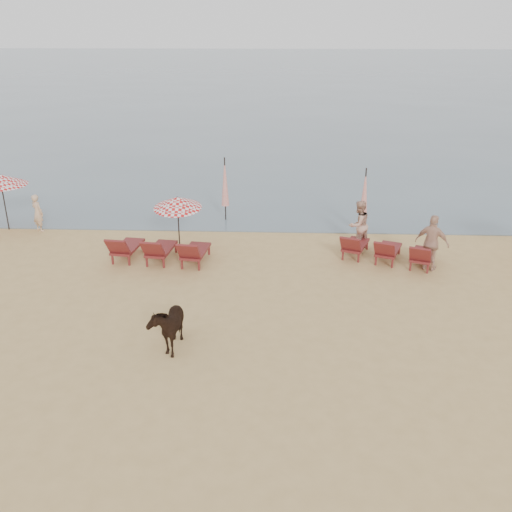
{
  "coord_description": "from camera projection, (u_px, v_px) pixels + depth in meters",
  "views": [
    {
      "loc": [
        0.64,
        -10.71,
        7.69
      ],
      "look_at": [
        0.0,
        5.0,
        1.1
      ],
      "focal_mm": 40.0,
      "sensor_mm": 36.0,
      "label": 1
    }
  ],
  "objects": [
    {
      "name": "sea",
      "position": [
        276.0,
        72.0,
        86.58
      ],
      "size": [
        160.0,
        140.0,
        0.06
      ],
      "primitive_type": "cube",
      "color": "#51606B",
      "rests_on": "ground"
    },
    {
      "name": "beachgoer_right_a",
      "position": [
        359.0,
        225.0,
        20.23
      ],
      "size": [
        1.09,
        1.05,
        1.77
      ],
      "primitive_type": "imported",
      "rotation": [
        0.0,
        0.0,
        3.77
      ],
      "color": "tan",
      "rests_on": "ground"
    },
    {
      "name": "beachgoer_right_b",
      "position": [
        432.0,
        243.0,
        18.47
      ],
      "size": [
        1.18,
        0.96,
        1.88
      ],
      "primitive_type": "imported",
      "rotation": [
        0.0,
        0.0,
        2.6
      ],
      "color": "tan",
      "rests_on": "ground"
    },
    {
      "name": "cow",
      "position": [
        168.0,
        324.0,
        14.17
      ],
      "size": [
        0.74,
        1.55,
        1.29
      ],
      "primitive_type": "imported",
      "rotation": [
        0.0,
        0.0,
        -0.03
      ],
      "color": "black",
      "rests_on": "ground"
    },
    {
      "name": "lounger_cluster_right",
      "position": [
        387.0,
        250.0,
        19.23
      ],
      "size": [
        3.38,
        2.68,
        0.65
      ],
      "rotation": [
        0.0,
        0.0,
        -0.36
      ],
      "color": "maroon",
      "rests_on": "ground"
    },
    {
      "name": "beachgoer_left",
      "position": [
        38.0,
        213.0,
        21.96
      ],
      "size": [
        0.64,
        0.59,
        1.47
      ],
      "primitive_type": "imported",
      "rotation": [
        0.0,
        0.0,
        2.55
      ],
      "color": "tan",
      "rests_on": "ground"
    },
    {
      "name": "lounger_cluster_left",
      "position": [
        159.0,
        249.0,
        19.21
      ],
      "size": [
        3.34,
        2.22,
        0.69
      ],
      "rotation": [
        0.0,
        0.0,
        -0.13
      ],
      "color": "maroon",
      "rests_on": "ground"
    },
    {
      "name": "umbrella_closed_left",
      "position": [
        225.0,
        182.0,
        22.79
      ],
      "size": [
        0.32,
        0.32,
        2.61
      ],
      "rotation": [
        0.0,
        0.0,
        -0.21
      ],
      "color": "black",
      "rests_on": "ground"
    },
    {
      "name": "umbrella_closed_right",
      "position": [
        364.0,
        194.0,
        21.21
      ],
      "size": [
        0.32,
        0.32,
        2.61
      ],
      "rotation": [
        0.0,
        0.0,
        -0.22
      ],
      "color": "black",
      "rests_on": "ground"
    },
    {
      "name": "umbrella_open_left_a",
      "position": [
        0.0,
        180.0,
        21.62
      ],
      "size": [
        1.96,
        1.96,
        2.23
      ],
      "rotation": [
        0.0,
        0.0,
        0.32
      ],
      "color": "black",
      "rests_on": "ground"
    },
    {
      "name": "ground",
      "position": [
        247.0,
        386.0,
        12.86
      ],
      "size": [
        120.0,
        120.0,
        0.0
      ],
      "primitive_type": "plane",
      "color": "tan",
      "rests_on": "ground"
    },
    {
      "name": "umbrella_open_left_b",
      "position": [
        177.0,
        202.0,
        19.53
      ],
      "size": [
        1.66,
        1.69,
        2.12
      ],
      "rotation": [
        0.0,
        0.0,
        0.37
      ],
      "color": "black",
      "rests_on": "ground"
    }
  ]
}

